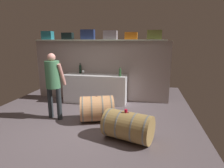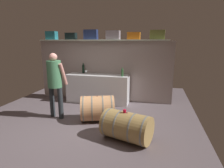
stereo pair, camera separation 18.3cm
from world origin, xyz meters
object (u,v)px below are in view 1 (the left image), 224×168
at_px(toolcase_olive, 155,35).
at_px(wine_glass, 83,71).
at_px(wine_barrel_far, 97,108).
at_px(toolcase_orange, 131,36).
at_px(toolcase_grey, 110,35).
at_px(winemaker_pouring, 53,79).
at_px(work_cabinet, 95,89).
at_px(wine_bottle_green, 120,72).
at_px(toolcase_teal, 48,35).
at_px(toolcase_black, 68,36).
at_px(toolcase_navy, 88,35).
at_px(wine_bottle_dark, 80,69).
at_px(tasting_cup, 126,111).
at_px(wine_barrel_near, 128,126).

height_order(toolcase_olive, wine_glass, toolcase_olive).
bearing_deg(toolcase_olive, wine_barrel_far, -127.58).
bearing_deg(wine_glass, toolcase_orange, 8.63).
relative_size(toolcase_grey, winemaker_pouring, 0.24).
relative_size(work_cabinet, wine_glass, 13.59).
relative_size(wine_bottle_green, wine_glass, 1.85).
bearing_deg(toolcase_teal, toolcase_black, -3.81).
xyz_separation_m(toolcase_navy, wine_barrel_far, (0.69, -1.57, -1.82)).
height_order(toolcase_teal, wine_bottle_dark, toolcase_teal).
height_order(toolcase_teal, toolcase_grey, toolcase_teal).
bearing_deg(toolcase_teal, wine_bottle_dark, -3.78).
bearing_deg(toolcase_grey, tasting_cup, -72.38).
distance_m(toolcase_navy, wine_glass, 1.15).
bearing_deg(winemaker_pouring, work_cabinet, 81.04).
bearing_deg(wine_bottle_green, wine_bottle_dark, 167.41).
distance_m(work_cabinet, wine_barrel_near, 2.51).
bearing_deg(winemaker_pouring, toolcase_olive, 49.64).
bearing_deg(wine_barrel_far, tasting_cup, -62.45).
relative_size(toolcase_grey, wine_barrel_far, 0.42).
bearing_deg(wine_barrel_near, toolcase_black, 150.76).
bearing_deg(toolcase_teal, wine_bottle_green, -10.92).
relative_size(toolcase_olive, wine_bottle_dark, 1.26).
relative_size(toolcase_teal, wine_glass, 2.29).
relative_size(toolcase_grey, wine_bottle_dark, 1.21).
bearing_deg(wine_glass, toolcase_black, 158.55).
relative_size(wine_glass, tasting_cup, 2.36).
xyz_separation_m(toolcase_teal, wine_bottle_green, (2.44, -0.30, -1.09)).
height_order(wine_barrel_near, winemaker_pouring, winemaker_pouring).
xyz_separation_m(toolcase_navy, wine_bottle_dark, (-0.29, 0.00, -1.08)).
xyz_separation_m(toolcase_orange, wine_barrel_far, (-0.66, -1.57, -1.77)).
bearing_deg(toolcase_orange, wine_bottle_green, -133.63).
relative_size(toolcase_black, toolcase_grey, 0.86).
relative_size(toolcase_teal, wine_barrel_near, 0.31).
distance_m(toolcase_black, wine_barrel_far, 2.73).
height_order(wine_bottle_green, winemaker_pouring, winemaker_pouring).
height_order(toolcase_grey, wine_bottle_green, toolcase_grey).
xyz_separation_m(toolcase_navy, winemaker_pouring, (-0.40, -1.62, -1.12)).
bearing_deg(wine_glass, toolcase_navy, 63.92).
distance_m(toolcase_navy, toolcase_orange, 1.35).
xyz_separation_m(toolcase_grey, wine_barrel_far, (-0.03, -1.57, -1.80)).
relative_size(toolcase_black, toolcase_navy, 0.82).
relative_size(wine_barrel_far, winemaker_pouring, 0.58).
bearing_deg(toolcase_grey, toolcase_navy, 179.26).
height_order(work_cabinet, wine_barrel_near, work_cabinet).
bearing_deg(toolcase_navy, tasting_cup, -58.56).
bearing_deg(winemaker_pouring, toolcase_teal, 136.82).
height_order(wine_barrel_far, tasting_cup, same).
height_order(toolcase_navy, tasting_cup, toolcase_navy).
distance_m(toolcase_black, work_cabinet, 1.90).
xyz_separation_m(toolcase_olive, wine_bottle_dark, (-2.33, 0.00, -1.06)).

